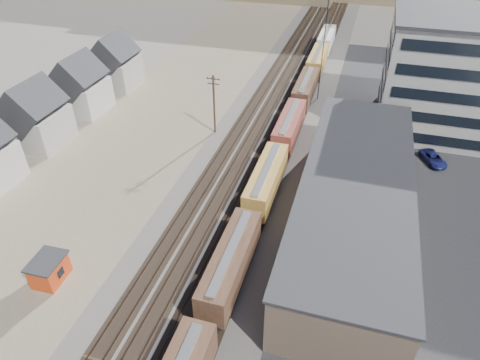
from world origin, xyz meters
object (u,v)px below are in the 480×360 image
(freight_train, at_px, (279,151))
(maintenance_shed, at_px, (49,270))
(parked_car_blue, at_px, (433,159))
(utility_pole_north, at_px, (214,103))

(freight_train, xyz_separation_m, maintenance_shed, (-18.30, -27.95, -1.33))
(freight_train, height_order, maintenance_shed, freight_train)
(maintenance_shed, xyz_separation_m, parked_car_blue, (40.20, 35.65, -0.76))
(utility_pole_north, bearing_deg, maintenance_shed, -99.70)
(utility_pole_north, relative_size, parked_car_blue, 1.96)
(utility_pole_north, height_order, parked_car_blue, utility_pole_north)
(parked_car_blue, bearing_deg, utility_pole_north, 155.24)
(maintenance_shed, bearing_deg, freight_train, 56.79)
(utility_pole_north, bearing_deg, parked_car_blue, 0.90)
(freight_train, xyz_separation_m, parked_car_blue, (21.90, 7.69, -2.08))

